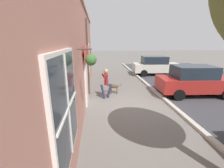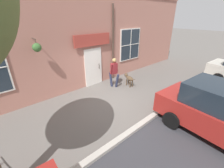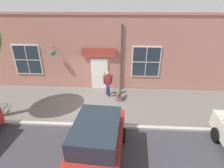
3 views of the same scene
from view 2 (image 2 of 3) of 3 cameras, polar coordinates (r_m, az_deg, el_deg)
The scene contains 4 objects.
ground_plane at distance 7.13m, azimuth -0.10°, elevation -6.64°, with size 90.00×90.00×0.00m, color #66605B.
storefront_facade at distance 8.09m, azimuth -11.64°, elevation 15.36°, with size 0.95×18.00×4.93m.
pedestrian_walking at distance 8.19m, azimuth 0.77°, elevation 5.30°, with size 0.67×0.57×1.66m.
dog_on_leash at distance 8.55m, azimuth 6.46°, elevation 2.21°, with size 0.98×0.38×0.69m.
Camera 2 is at (4.56, -4.05, 3.70)m, focal length 24.00 mm.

